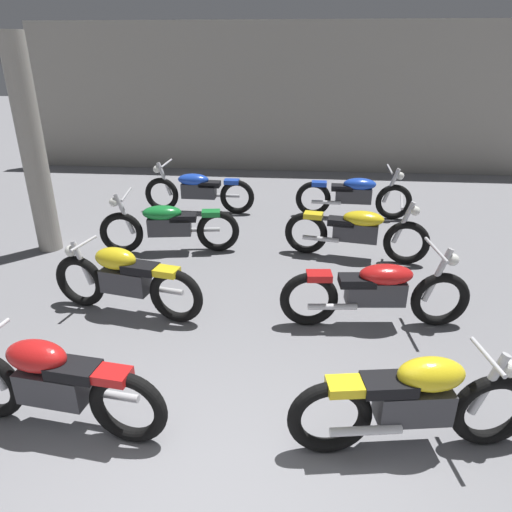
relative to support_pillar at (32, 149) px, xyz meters
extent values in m
cube|color=#9E998E|center=(3.45, 5.79, 0.20)|extent=(12.91, 0.24, 3.60)
cylinder|color=#9E998E|center=(0.00, 0.00, 0.00)|extent=(0.36, 0.36, 3.20)
torus|color=black|center=(2.67, -3.83, -1.27)|extent=(0.68, 0.19, 0.67)
cube|color=#38383D|center=(2.02, -3.75, -1.17)|extent=(0.60, 0.31, 0.28)
ellipsoid|color=red|center=(1.92, -3.74, -0.89)|extent=(0.55, 0.34, 0.26)
cube|color=black|center=(2.24, -3.78, -0.97)|extent=(0.43, 0.29, 0.10)
cube|color=red|center=(2.57, -3.82, -0.97)|extent=(0.30, 0.23, 0.08)
cylinder|color=silver|center=(2.44, -3.67, -1.29)|extent=(0.55, 0.14, 0.07)
torus|color=black|center=(1.32, -1.73, -1.27)|extent=(0.68, 0.24, 0.67)
torus|color=black|center=(2.59, -1.99, -1.27)|extent=(0.68, 0.24, 0.67)
cylinder|color=silver|center=(1.39, -1.74, -1.01)|extent=(0.25, 0.12, 0.56)
cube|color=#38383D|center=(1.95, -1.86, -1.17)|extent=(0.61, 0.35, 0.28)
ellipsoid|color=yellow|center=(1.85, -1.84, -0.89)|extent=(0.57, 0.38, 0.26)
cube|color=black|center=(2.17, -1.90, -0.97)|extent=(0.44, 0.32, 0.10)
cube|color=yellow|center=(2.49, -1.97, -0.97)|extent=(0.31, 0.25, 0.08)
cylinder|color=silver|center=(1.45, -1.75, -0.75)|extent=(0.13, 0.48, 0.04)
sphere|color=white|center=(1.26, -1.71, -0.87)|extent=(0.14, 0.14, 0.14)
cylinder|color=silver|center=(2.37, -1.81, -1.29)|extent=(0.55, 0.18, 0.07)
torus|color=black|center=(1.24, -0.07, -1.27)|extent=(0.68, 0.21, 0.67)
torus|color=black|center=(2.72, 0.15, -1.27)|extent=(0.68, 0.21, 0.67)
cylinder|color=silver|center=(1.32, -0.06, -0.96)|extent=(0.28, 0.11, 0.66)
cube|color=#38383D|center=(1.98, 0.04, -1.17)|extent=(0.69, 0.33, 0.28)
ellipsoid|color=#197F33|center=(1.88, 0.03, -0.95)|extent=(0.64, 0.40, 0.22)
cube|color=black|center=(2.20, 0.07, -1.03)|extent=(0.43, 0.30, 0.10)
cube|color=#197F33|center=(2.62, 0.14, -0.97)|extent=(0.31, 0.24, 0.08)
cylinder|color=silver|center=(1.37, -0.05, -0.65)|extent=(0.13, 0.68, 0.04)
sphere|color=white|center=(1.18, -0.08, -0.77)|extent=(0.14, 0.14, 0.14)
cylinder|color=silver|center=(2.45, 0.24, -1.29)|extent=(0.55, 0.15, 0.07)
torus|color=black|center=(1.27, 2.06, -1.27)|extent=(0.67, 0.12, 0.67)
torus|color=black|center=(2.77, 2.03, -1.27)|extent=(0.67, 0.12, 0.67)
cylinder|color=silver|center=(1.35, 2.06, -0.96)|extent=(0.28, 0.08, 0.66)
cube|color=#38383D|center=(2.02, 2.04, -1.17)|extent=(0.67, 0.25, 0.28)
ellipsoid|color=blue|center=(1.92, 2.05, -0.95)|extent=(0.61, 0.33, 0.22)
cube|color=black|center=(2.24, 2.04, -1.03)|extent=(0.41, 0.25, 0.10)
cube|color=blue|center=(2.67, 2.03, -0.97)|extent=(0.28, 0.21, 0.08)
cylinder|color=silver|center=(1.41, 2.06, -0.65)|extent=(0.05, 0.68, 0.04)
sphere|color=white|center=(1.21, 2.06, -0.77)|extent=(0.14, 0.14, 0.14)
cylinder|color=silver|center=(2.53, 2.16, -1.29)|extent=(0.55, 0.08, 0.07)
torus|color=black|center=(5.55, -3.59, -1.27)|extent=(0.68, 0.21, 0.67)
torus|color=black|center=(4.27, -3.80, -1.27)|extent=(0.68, 0.21, 0.67)
cylinder|color=silver|center=(5.47, -3.61, -1.01)|extent=(0.25, 0.11, 0.56)
cube|color=#38383D|center=(4.91, -3.70, -1.17)|extent=(0.60, 0.33, 0.28)
ellipsoid|color=yellow|center=(5.01, -3.68, -0.89)|extent=(0.56, 0.36, 0.26)
cube|color=black|center=(4.69, -3.73, -0.97)|extent=(0.43, 0.30, 0.10)
cube|color=yellow|center=(4.37, -3.78, -0.97)|extent=(0.31, 0.24, 0.08)
cylinder|color=silver|center=(5.41, -3.61, -0.75)|extent=(0.11, 0.48, 0.04)
sphere|color=white|center=(5.61, -3.58, -0.87)|extent=(0.14, 0.14, 0.14)
cylinder|color=silver|center=(4.53, -3.89, -1.29)|extent=(0.55, 0.16, 0.07)
torus|color=black|center=(5.62, -1.78, -1.27)|extent=(0.68, 0.17, 0.67)
torus|color=black|center=(4.12, -1.92, -1.27)|extent=(0.68, 0.17, 0.67)
cylinder|color=silver|center=(5.54, -1.79, -0.96)|extent=(0.28, 0.10, 0.66)
cube|color=#38383D|center=(4.87, -1.85, -1.17)|extent=(0.68, 0.30, 0.28)
ellipsoid|color=red|center=(4.97, -1.84, -0.95)|extent=(0.63, 0.37, 0.22)
cube|color=black|center=(4.65, -1.87, -1.03)|extent=(0.42, 0.28, 0.10)
cube|color=red|center=(4.22, -1.91, -0.97)|extent=(0.30, 0.23, 0.08)
cylinder|color=silver|center=(5.48, -1.80, -0.65)|extent=(0.10, 0.68, 0.04)
sphere|color=white|center=(5.68, -1.78, -0.77)|extent=(0.14, 0.14, 0.14)
cylinder|color=silver|center=(4.38, -2.03, -1.29)|extent=(0.55, 0.12, 0.07)
torus|color=black|center=(5.57, -0.07, -1.27)|extent=(0.68, 0.23, 0.67)
torus|color=black|center=(4.10, 0.20, -1.27)|extent=(0.68, 0.23, 0.67)
cylinder|color=silver|center=(5.49, -0.05, -0.96)|extent=(0.28, 0.12, 0.66)
cube|color=#38383D|center=(4.83, 0.07, -1.17)|extent=(0.69, 0.35, 0.28)
ellipsoid|color=yellow|center=(4.93, 0.05, -0.95)|extent=(0.65, 0.42, 0.22)
cube|color=black|center=(4.62, 0.10, -1.03)|extent=(0.44, 0.31, 0.10)
cube|color=yellow|center=(4.20, 0.18, -0.97)|extent=(0.31, 0.25, 0.08)
cylinder|color=silver|center=(5.44, -0.04, -0.65)|extent=(0.16, 0.68, 0.04)
sphere|color=white|center=(5.63, -0.08, -0.77)|extent=(0.14, 0.14, 0.14)
cylinder|color=silver|center=(4.32, 0.03, -1.29)|extent=(0.55, 0.17, 0.07)
torus|color=black|center=(5.74, 1.98, -1.27)|extent=(0.67, 0.14, 0.67)
torus|color=black|center=(4.24, 2.04, -1.27)|extent=(0.67, 0.14, 0.67)
cylinder|color=silver|center=(5.66, 1.98, -0.96)|extent=(0.28, 0.08, 0.66)
cube|color=#38383D|center=(4.99, 2.01, -1.17)|extent=(0.67, 0.27, 0.28)
ellipsoid|color=blue|center=(5.09, 2.01, -0.95)|extent=(0.61, 0.35, 0.22)
cube|color=black|center=(4.77, 2.02, -1.03)|extent=(0.41, 0.26, 0.10)
cube|color=blue|center=(4.34, 2.04, -0.97)|extent=(0.29, 0.21, 0.08)
cylinder|color=silver|center=(5.60, 1.99, -0.65)|extent=(0.07, 0.68, 0.04)
sphere|color=white|center=(5.80, 1.98, -0.77)|extent=(0.14, 0.14, 0.14)
cylinder|color=silver|center=(4.48, 1.90, -1.29)|extent=(0.55, 0.09, 0.07)
camera|label=1|loc=(3.96, -6.66, 1.36)|focal=32.95mm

